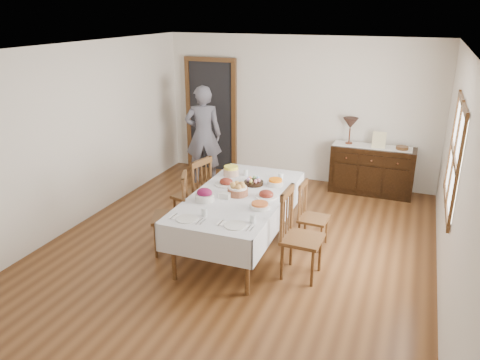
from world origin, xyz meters
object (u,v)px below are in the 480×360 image
(chair_left_near, at_px, (174,213))
(person, at_px, (203,132))
(chair_left_far, at_px, (195,193))
(chair_right_near, at_px, (298,233))
(sideboard, at_px, (372,170))
(dining_table, at_px, (239,201))
(chair_right_far, at_px, (310,215))
(table_lamp, at_px, (350,124))

(chair_left_near, relative_size, person, 0.57)
(chair_left_far, relative_size, person, 0.56)
(chair_right_near, relative_size, sideboard, 0.79)
(person, bearing_deg, sideboard, 167.37)
(chair_left_near, distance_m, chair_left_far, 0.73)
(dining_table, height_order, chair_left_far, chair_left_far)
(chair_right_far, distance_m, sideboard, 2.33)
(chair_right_far, bearing_deg, dining_table, 119.88)
(chair_left_near, distance_m, chair_right_far, 1.80)
(dining_table, xyz_separation_m, chair_left_far, (-0.84, 0.39, -0.15))
(dining_table, height_order, chair_right_far, chair_right_far)
(sideboard, height_order, table_lamp, table_lamp)
(chair_right_far, height_order, person, person)
(dining_table, relative_size, sideboard, 1.66)
(dining_table, distance_m, chair_right_near, 0.95)
(chair_left_far, xyz_separation_m, person, (-0.69, 1.78, 0.41))
(chair_right_near, bearing_deg, table_lamp, 0.20)
(sideboard, bearing_deg, chair_right_far, -103.60)
(chair_right_far, xyz_separation_m, person, (-2.38, 1.73, 0.50))
(dining_table, distance_m, chair_left_near, 0.86)
(dining_table, bearing_deg, chair_left_far, 154.84)
(sideboard, bearing_deg, chair_left_far, -133.97)
(sideboard, relative_size, table_lamp, 3.01)
(chair_left_far, height_order, chair_right_far, chair_left_far)
(chair_right_near, distance_m, sideboard, 3.10)
(chair_left_far, distance_m, person, 1.96)
(sideboard, distance_m, person, 3.03)
(chair_left_far, bearing_deg, chair_left_near, 20.31)
(chair_left_far, bearing_deg, dining_table, 80.16)
(chair_right_far, xyz_separation_m, sideboard, (0.55, 2.26, -0.04))
(person, height_order, table_lamp, person)
(chair_right_near, bearing_deg, sideboard, -7.80)
(dining_table, xyz_separation_m, chair_right_far, (0.84, 0.44, -0.24))
(table_lamp, bearing_deg, chair_left_near, -119.47)
(sideboard, xyz_separation_m, table_lamp, (-0.43, 0.03, 0.77))
(chair_right_far, bearing_deg, chair_left_far, 94.10)
(dining_table, distance_m, chair_left_far, 0.94)
(chair_left_near, height_order, chair_right_near, chair_right_near)
(chair_right_near, bearing_deg, chair_left_far, 68.77)
(chair_left_near, xyz_separation_m, chair_right_far, (1.62, 0.78, -0.09))
(chair_right_near, bearing_deg, chair_left_near, 91.71)
(dining_table, bearing_deg, table_lamp, 70.13)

